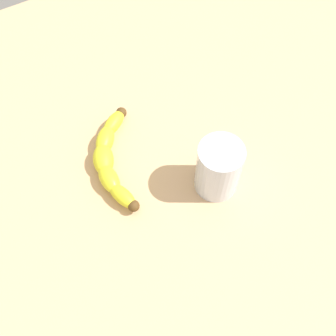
# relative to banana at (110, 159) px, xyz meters

# --- Properties ---
(wooden_tabletop) EXTENTS (1.20, 1.20, 0.03)m
(wooden_tabletop) POSITION_rel_banana_xyz_m (-0.09, -0.13, -0.03)
(wooden_tabletop) COLOR tan
(wooden_tabletop) RESTS_ON ground
(banana) EXTENTS (0.21, 0.12, 0.04)m
(banana) POSITION_rel_banana_xyz_m (0.00, 0.00, 0.00)
(banana) COLOR yellow
(banana) RESTS_ON wooden_tabletop
(smoothie_glass) EXTENTS (0.08, 0.08, 0.11)m
(smoothie_glass) POSITION_rel_banana_xyz_m (-0.13, -0.15, 0.04)
(smoothie_glass) COLOR silver
(smoothie_glass) RESTS_ON wooden_tabletop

